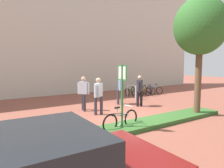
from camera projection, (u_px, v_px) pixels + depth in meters
ground_plane at (126, 115)px, 9.31m from camera, size 60.00×60.00×0.00m
building_facade at (63, 30)px, 15.59m from camera, size 28.00×1.20×10.00m
planter_strip at (156, 121)px, 7.99m from camera, size 7.00×1.10×0.16m
tree_sidewalk at (200, 27)px, 8.78m from camera, size 2.29×2.29×5.27m
parking_sign_post at (122, 88)px, 6.94m from camera, size 0.13×0.35×2.33m
bike_at_sign at (121, 120)px, 7.20m from camera, size 1.67×0.42×0.86m
bike_rack_cluster at (143, 91)px, 15.02m from camera, size 3.20×1.76×0.83m
bollard_steel at (136, 93)px, 13.27m from camera, size 0.16×0.16×0.90m
person_casual_tan at (120, 87)px, 11.70m from camera, size 0.43×0.51×1.72m
person_shirt_blue at (84, 91)px, 10.09m from camera, size 0.46×0.48×1.72m
person_shirt_white at (98, 94)px, 9.27m from camera, size 0.53×0.42×1.72m
person_suited_dark at (140, 89)px, 11.12m from camera, size 0.52×0.42×1.72m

